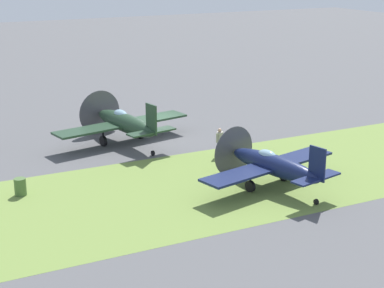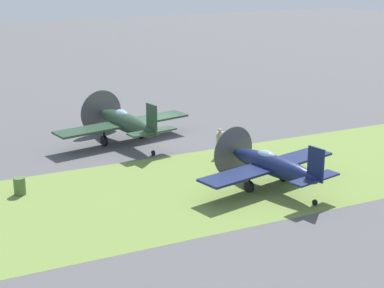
{
  "view_description": "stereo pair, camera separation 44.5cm",
  "coord_description": "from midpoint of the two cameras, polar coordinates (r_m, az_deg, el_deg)",
  "views": [
    {
      "loc": [
        -15.83,
        -36.71,
        11.66
      ],
      "look_at": [
        -0.53,
        -6.18,
        1.21
      ],
      "focal_mm": 57.84,
      "sensor_mm": 36.0,
      "label": 1
    },
    {
      "loc": [
        -15.43,
        -36.9,
        11.66
      ],
      "look_at": [
        -0.53,
        -6.18,
        1.21
      ],
      "focal_mm": 57.84,
      "sensor_mm": 36.0,
      "label": 2
    }
  ],
  "objects": [
    {
      "name": "ground_plane",
      "position": [
        41.65,
        -2.74,
        0.75
      ],
      "size": [
        160.0,
        160.0,
        0.0
      ],
      "primitive_type": "plane",
      "color": "#515154"
    },
    {
      "name": "grass_verge",
      "position": [
        33.36,
        3.88,
        -3.47
      ],
      "size": [
        120.0,
        11.0,
        0.01
      ],
      "primitive_type": "cube",
      "color": "olive",
      "rests_on": "ground"
    },
    {
      "name": "fuel_drum",
      "position": [
        32.53,
        -15.23,
        -3.77
      ],
      "size": [
        0.6,
        0.6,
        0.9
      ],
      "primitive_type": "cylinder",
      "color": "#476633",
      "rests_on": "ground"
    },
    {
      "name": "ground_crew_chief",
      "position": [
        37.25,
        2.93,
        0.23
      ],
      "size": [
        0.59,
        0.38,
        1.73
      ],
      "rotation": [
        0.0,
        0.0,
        3.54
      ],
      "color": "#9E998E",
      "rests_on": "ground"
    },
    {
      "name": "airplane_wingman",
      "position": [
        32.23,
        7.74,
        -1.93
      ],
      "size": [
        8.61,
        6.89,
        3.05
      ],
      "rotation": [
        0.0,
        0.0,
        0.23
      ],
      "color": "#141E47",
      "rests_on": "ground"
    },
    {
      "name": "airplane_lead",
      "position": [
        39.87,
        -5.87,
        2.0
      ],
      "size": [
        9.38,
        7.49,
        3.32
      ],
      "rotation": [
        0.0,
        0.0,
        0.19
      ],
      "color": "#233D28",
      "rests_on": "ground"
    }
  ]
}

